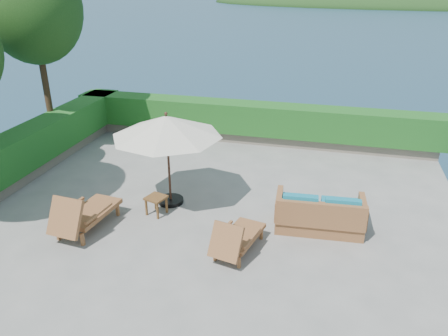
% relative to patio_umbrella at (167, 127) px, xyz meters
% --- Properties ---
extents(ground, '(12.00, 12.00, 0.00)m').
position_rel_patio_umbrella_xyz_m(ground, '(1.09, -0.78, -2.01)').
color(ground, gray).
rests_on(ground, ground).
extents(foundation, '(12.00, 12.00, 3.00)m').
position_rel_patio_umbrella_xyz_m(foundation, '(1.09, -0.78, -3.56)').
color(foundation, '#554E44').
rests_on(foundation, ocean).
extents(ocean, '(600.00, 600.00, 0.00)m').
position_rel_patio_umbrella_xyz_m(ocean, '(1.09, -0.78, -5.01)').
color(ocean, '#163046').
rests_on(ocean, ground).
extents(offshore_island, '(126.00, 57.60, 12.60)m').
position_rel_patio_umbrella_xyz_m(offshore_island, '(26.09, 139.22, -5.01)').
color(offshore_island, black).
rests_on(offshore_island, ocean).
extents(planter_wall_far, '(12.00, 0.60, 0.36)m').
position_rel_patio_umbrella_xyz_m(planter_wall_far, '(1.09, 4.82, -1.83)').
color(planter_wall_far, gray).
rests_on(planter_wall_far, ground).
extents(hedge_far, '(12.40, 0.90, 1.00)m').
position_rel_patio_umbrella_xyz_m(hedge_far, '(1.09, 4.82, -1.16)').
color(hedge_far, '#184C15').
rests_on(hedge_far, planter_wall_far).
extents(tree_far, '(2.80, 2.80, 6.03)m').
position_rel_patio_umbrella_xyz_m(tree_far, '(-4.91, 2.42, 2.39)').
color(tree_far, '#3C2617').
rests_on(tree_far, ground).
extents(patio_umbrella, '(3.02, 3.02, 2.38)m').
position_rel_patio_umbrella_xyz_m(patio_umbrella, '(0.00, 0.00, 0.00)').
color(patio_umbrella, black).
rests_on(patio_umbrella, ground).
extents(lounge_left, '(0.93, 1.87, 1.04)m').
position_rel_patio_umbrella_xyz_m(lounge_left, '(-1.40, -1.74, -1.58)').
color(lounge_left, brown).
rests_on(lounge_left, ground).
extents(lounge_right, '(0.95, 1.65, 0.89)m').
position_rel_patio_umbrella_xyz_m(lounge_right, '(2.10, -1.73, -1.64)').
color(lounge_right, brown).
rests_on(lounge_right, ground).
extents(side_table, '(0.54, 0.54, 0.46)m').
position_rel_patio_umbrella_xyz_m(side_table, '(-0.12, -0.63, -1.63)').
color(side_table, brown).
rests_on(side_table, ground).
extents(wicker_loveseat, '(2.03, 1.13, 0.96)m').
position_rel_patio_umbrella_xyz_m(wicker_loveseat, '(3.70, -0.38, -1.64)').
color(wicker_loveseat, brown).
rests_on(wicker_loveseat, ground).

